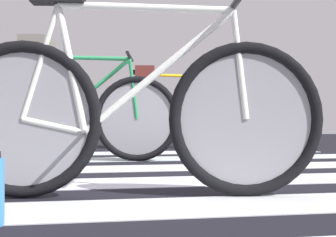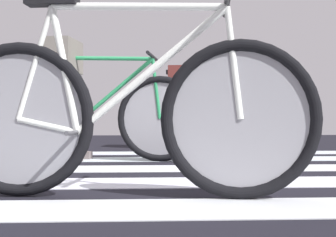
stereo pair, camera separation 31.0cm
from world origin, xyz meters
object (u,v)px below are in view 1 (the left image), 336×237
bicycle_1_of_3 (134,113)px  cyclist_2_of_3 (38,82)px  bicycle_3_of_3 (172,116)px  cyclist_3_of_3 (146,96)px  bicycle_2_of_3 (75,115)px

bicycle_1_of_3 → cyclist_2_of_3: size_ratio=1.67×
bicycle_1_of_3 → bicycle_3_of_3: 3.51m
cyclist_3_of_3 → cyclist_2_of_3: bearing=-116.6°
bicycle_1_of_3 → cyclist_3_of_3: bearing=89.8°
bicycle_1_of_3 → cyclist_3_of_3: 3.51m
cyclist_3_of_3 → bicycle_1_of_3: bearing=-88.8°
bicycle_2_of_3 → cyclist_3_of_3: bearing=73.0°
bicycle_3_of_3 → cyclist_3_of_3: size_ratio=1.78×
bicycle_1_of_3 → bicycle_2_of_3: size_ratio=1.00×
bicycle_2_of_3 → bicycle_3_of_3: 1.87m
bicycle_2_of_3 → bicycle_3_of_3: size_ratio=1.00×
bicycle_2_of_3 → cyclist_3_of_3: size_ratio=1.77×
bicycle_3_of_3 → cyclist_3_of_3: cyclist_3_of_3 is taller
bicycle_2_of_3 → cyclist_2_of_3: cyclist_2_of_3 is taller
bicycle_1_of_3 → cyclist_3_of_3: (0.51, 3.46, 0.24)m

